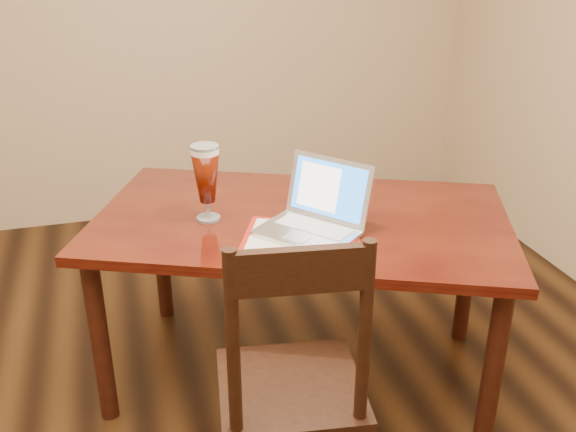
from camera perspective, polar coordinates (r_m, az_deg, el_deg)
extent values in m
cube|color=#CCAE88|center=(4.29, -13.39, 16.90)|extent=(4.50, 0.01, 2.70)
cube|color=#52170B|center=(2.62, 1.20, -0.45)|extent=(1.91, 1.53, 0.04)
cylinder|color=#35140D|center=(2.68, -16.36, -10.62)|extent=(0.07, 0.07, 0.74)
cylinder|color=#35140D|center=(2.53, 17.71, -13.20)|extent=(0.07, 0.07, 0.74)
cylinder|color=#35140D|center=(3.29, -11.20, -3.08)|extent=(0.07, 0.07, 0.74)
cylinder|color=#35140D|center=(3.17, 15.65, -4.71)|extent=(0.07, 0.07, 0.74)
cube|color=#9F1D0E|center=(2.44, 1.24, -1.84)|extent=(0.53, 0.46, 0.00)
cube|color=beige|center=(2.44, 1.25, -1.80)|extent=(0.47, 0.41, 0.00)
cube|color=silver|center=(2.45, 1.66, -1.53)|extent=(0.42, 0.44, 0.02)
cube|color=silver|center=(2.48, 2.30, -0.93)|extent=(0.27, 0.30, 0.00)
cube|color=silver|center=(2.39, 0.75, -1.94)|extent=(0.11, 0.11, 0.00)
cube|color=silver|center=(2.52, 3.66, 2.40)|extent=(0.28, 0.32, 0.24)
cube|color=blue|center=(2.51, 3.59, 2.39)|extent=(0.24, 0.28, 0.20)
cube|color=white|center=(2.53, 2.75, 2.60)|extent=(0.15, 0.17, 0.17)
cylinder|color=silver|center=(2.61, -7.08, -0.18)|extent=(0.10, 0.10, 0.01)
cylinder|color=silver|center=(2.59, -7.12, 0.62)|extent=(0.02, 0.02, 0.07)
cylinder|color=white|center=(2.50, -7.41, 5.76)|extent=(0.11, 0.11, 0.02)
cylinder|color=silver|center=(2.50, -7.43, 6.11)|extent=(0.11, 0.11, 0.01)
cylinder|color=silver|center=(2.89, 1.30, 2.86)|extent=(0.06, 0.06, 0.04)
cylinder|color=silver|center=(2.90, 2.03, 2.93)|extent=(0.06, 0.06, 0.04)
cube|color=black|center=(2.18, 0.22, -15.12)|extent=(0.52, 0.50, 0.04)
cylinder|color=black|center=(2.47, -4.96, -17.33)|extent=(0.04, 0.04, 0.45)
cylinder|color=black|center=(2.50, 4.06, -16.54)|extent=(0.04, 0.04, 0.45)
cylinder|color=black|center=(1.83, -4.92, -11.33)|extent=(0.04, 0.04, 0.60)
cylinder|color=black|center=(1.88, 6.82, -10.35)|extent=(0.04, 0.04, 0.60)
cube|color=black|center=(1.73, 1.10, -4.87)|extent=(0.38, 0.08, 0.13)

